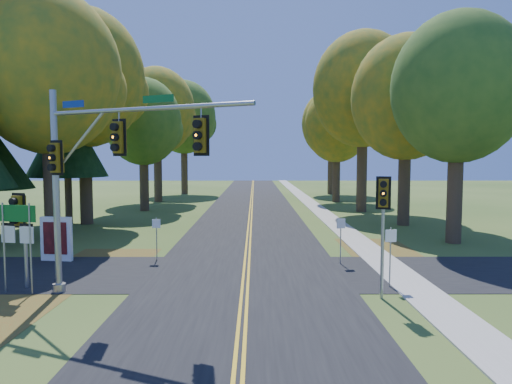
{
  "coord_description": "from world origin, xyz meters",
  "views": [
    {
      "loc": [
        0.36,
        -16.56,
        4.74
      ],
      "look_at": [
        0.42,
        4.17,
        3.2
      ],
      "focal_mm": 32.0,
      "sensor_mm": 36.0,
      "label": 1
    }
  ],
  "objects_px": {
    "traffic_mast": "(97,164)",
    "east_signal_pole": "(383,207)",
    "route_sign_cluster": "(17,230)",
    "info_kiosk": "(56,239)"
  },
  "relations": [
    {
      "from": "traffic_mast",
      "to": "east_signal_pole",
      "type": "distance_m",
      "value": 9.55
    },
    {
      "from": "east_signal_pole",
      "to": "route_sign_cluster",
      "type": "height_order",
      "value": "east_signal_pole"
    },
    {
      "from": "traffic_mast",
      "to": "east_signal_pole",
      "type": "bearing_deg",
      "value": 23.06
    },
    {
      "from": "traffic_mast",
      "to": "east_signal_pole",
      "type": "height_order",
      "value": "traffic_mast"
    },
    {
      "from": "route_sign_cluster",
      "to": "info_kiosk",
      "type": "relative_size",
      "value": 1.56
    },
    {
      "from": "info_kiosk",
      "to": "east_signal_pole",
      "type": "bearing_deg",
      "value": -15.53
    },
    {
      "from": "traffic_mast",
      "to": "east_signal_pole",
      "type": "relative_size",
      "value": 1.73
    },
    {
      "from": "east_signal_pole",
      "to": "info_kiosk",
      "type": "xyz_separation_m",
      "value": [
        -13.38,
        5.83,
        -2.12
      ]
    },
    {
      "from": "traffic_mast",
      "to": "info_kiosk",
      "type": "xyz_separation_m",
      "value": [
        -3.94,
        5.71,
        -3.53
      ]
    },
    {
      "from": "traffic_mast",
      "to": "route_sign_cluster",
      "type": "bearing_deg",
      "value": -168.59
    }
  ]
}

